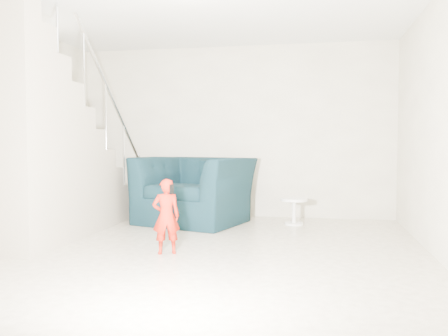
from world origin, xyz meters
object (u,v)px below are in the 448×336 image
Objects in this scene: side_table at (294,207)px; staircase at (42,161)px; armchair at (194,190)px; toddler at (166,216)px.

side_table is 0.11× the size of staircase.
side_table is (1.45, 0.10, -0.22)m from armchair.
side_table is 3.44m from staircase.
toddler is (0.21, -1.96, -0.08)m from armchair.
armchair is at bearing 42.76° from staircase.
toddler is 2.41m from side_table.
toddler is at bearing -67.50° from armchair.
toddler is at bearing -121.11° from side_table.
side_table is (1.24, 2.06, -0.14)m from toddler.
staircase is (-3.00, -1.53, 0.69)m from side_table.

